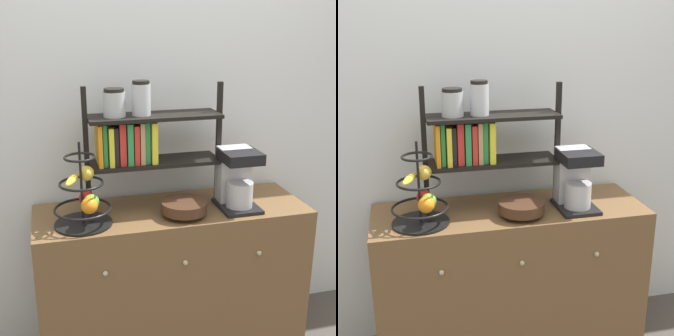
{
  "view_description": "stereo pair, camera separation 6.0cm",
  "coord_description": "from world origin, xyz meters",
  "views": [
    {
      "loc": [
        -0.58,
        -1.88,
        1.74
      ],
      "look_at": [
        -0.02,
        0.23,
        1.04
      ],
      "focal_mm": 50.0,
      "sensor_mm": 36.0,
      "label": 1
    },
    {
      "loc": [
        -0.52,
        -1.9,
        1.74
      ],
      "look_at": [
        -0.02,
        0.23,
        1.04
      ],
      "focal_mm": 50.0,
      "sensor_mm": 36.0,
      "label": 2
    }
  ],
  "objects": [
    {
      "name": "wall_back",
      "position": [
        0.0,
        0.51,
        1.3
      ],
      "size": [
        7.0,
        0.05,
        2.6
      ],
      "primitive_type": "cube",
      "color": "silver",
      "rests_on": "ground_plane"
    },
    {
      "name": "sideboard",
      "position": [
        0.0,
        0.23,
        0.41
      ],
      "size": [
        1.38,
        0.48,
        0.82
      ],
      "color": "brown",
      "rests_on": "ground_plane"
    },
    {
      "name": "coffee_maker",
      "position": [
        0.32,
        0.18,
        0.97
      ],
      "size": [
        0.19,
        0.24,
        0.3
      ],
      "color": "black",
      "rests_on": "sideboard"
    },
    {
      "name": "fruit_stand",
      "position": [
        -0.44,
        0.15,
        0.95
      ],
      "size": [
        0.27,
        0.27,
        0.4
      ],
      "color": "black",
      "rests_on": "sideboard"
    },
    {
      "name": "wooden_bowl",
      "position": [
        0.03,
        0.13,
        0.87
      ],
      "size": [
        0.23,
        0.23,
        0.07
      ],
      "color": "#422819",
      "rests_on": "sideboard"
    },
    {
      "name": "shelf_hutch",
      "position": [
        -0.16,
        0.29,
        1.21
      ],
      "size": [
        0.69,
        0.2,
        0.64
      ],
      "color": "black",
      "rests_on": "sideboard"
    }
  ]
}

